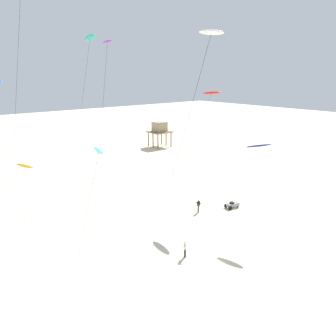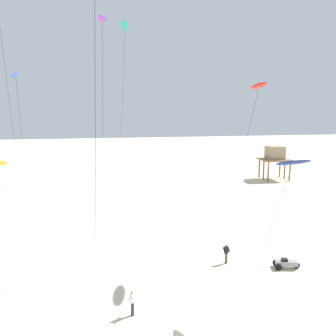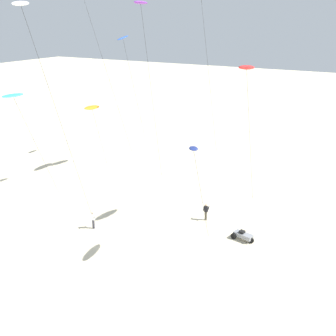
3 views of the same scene
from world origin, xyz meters
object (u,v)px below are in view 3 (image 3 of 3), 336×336
kite_flyer_middle (206,212)px  kite_white (22,9)px  kite_cyan (14,98)px  kite_orange (92,108)px  beach_buggy (243,235)px  kite_flyer_nearest (93,220)px  kite_red (247,68)px  kite_blue (123,40)px  kite_navy (194,149)px  kite_purple (141,6)px

kite_flyer_middle → kite_white: bearing=-134.0°
kite_white → kite_cyan: (-6.64, 3.87, -7.51)m
kite_orange → beach_buggy: bearing=-19.2°
kite_white → kite_cyan: bearing=149.8°
kite_cyan → kite_flyer_nearest: 13.44m
kite_red → kite_flyer_nearest: bearing=-145.5°
kite_red → beach_buggy: bearing=-61.1°
kite_orange → kite_cyan: bearing=-83.8°
kite_blue → beach_buggy: 30.57m
kite_navy → kite_flyer_nearest: size_ratio=5.89×
kite_flyer_nearest → kite_flyer_middle: 10.65m
kite_white → kite_flyer_nearest: kite_white is taller
kite_navy → kite_blue: bearing=135.2°
kite_cyan → kite_orange: kite_cyan is taller
kite_purple → kite_flyer_middle: size_ratio=11.95×
kite_navy → kite_orange: kite_navy is taller
kite_navy → kite_purple: 18.59m
kite_blue → kite_red: size_ratio=1.10×
kite_flyer_nearest → kite_orange: bearing=127.8°
kite_white → kite_flyer_nearest: (1.77, 3.92, -18.00)m
kite_blue → kite_purple: (8.38, -8.69, 3.82)m
kite_navy → kite_purple: bearing=136.1°
kite_red → kite_flyer_nearest: (-11.13, -7.66, -13.47)m
kite_blue → kite_cyan: (1.09, -19.39, -4.16)m
kite_navy → kite_cyan: 18.67m
kite_purple → kite_flyer_middle: bearing=-23.2°
kite_navy → beach_buggy: size_ratio=4.62×
kite_red → kite_cyan: 21.23m
kite_blue → kite_navy: (19.64, -19.53, -6.24)m
kite_purple → kite_red: 13.56m
kite_white → kite_navy: bearing=17.4°
kite_blue → beach_buggy: size_ratio=7.62×
kite_purple → kite_orange: bearing=167.3°
kite_navy → kite_white: size_ratio=0.50×
kite_blue → kite_flyer_nearest: kite_blue is taller
kite_white → kite_cyan: 10.75m
kite_red → kite_flyer_middle: kite_red is taller
kite_blue → kite_flyer_nearest: (9.50, -19.34, -14.65)m
kite_red → beach_buggy: (1.60, -2.89, -13.94)m
kite_red → kite_flyer_nearest: kite_red is taller
kite_cyan → kite_flyer_middle: 20.87m
kite_flyer_nearest → beach_buggy: kite_flyer_nearest is taller
kite_red → beach_buggy: kite_red is taller
kite_blue → kite_flyer_middle: size_ratio=9.71×
kite_navy → kite_flyer_middle: kite_navy is taller
kite_blue → kite_navy: kite_blue is taller
kite_purple → kite_white: 14.59m
kite_cyan → kite_navy: bearing=-0.4°
kite_flyer_nearest → kite_purple: bearing=96.0°
kite_blue → kite_red: kite_blue is taller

